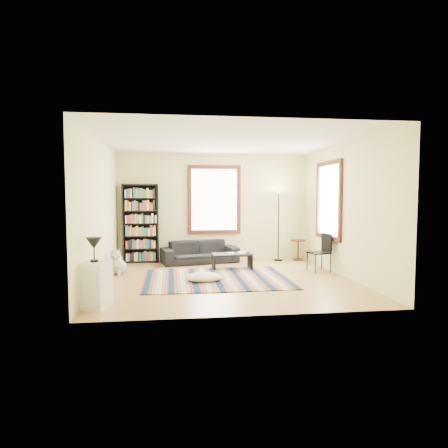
{
  "coord_description": "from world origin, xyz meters",
  "views": [
    {
      "loc": [
        -1.12,
        -7.99,
        1.73
      ],
      "look_at": [
        0.0,
        0.5,
        1.1
      ],
      "focal_mm": 32.0,
      "sensor_mm": 36.0,
      "label": 1
    }
  ],
  "objects": [
    {
      "name": "window_back",
      "position": [
        0.0,
        2.47,
        1.6
      ],
      "size": [
        1.2,
        0.06,
        1.6
      ],
      "primitive_type": "cube",
      "color": "white",
      "rests_on": "wall_back"
    },
    {
      "name": "book_a",
      "position": [
        0.17,
        1.12,
        0.37
      ],
      "size": [
        0.22,
        0.18,
        0.02
      ],
      "primitive_type": "imported",
      "rotation": [
        0.0,
        0.0,
        0.16
      ],
      "color": "beige",
      "rests_on": "coffee_table"
    },
    {
      "name": "ceiling",
      "position": [
        0.0,
        0.0,
        2.85
      ],
      "size": [
        5.0,
        5.0,
        0.1
      ],
      "primitive_type": "cube",
      "color": "white",
      "rests_on": "floor"
    },
    {
      "name": "coffee_table",
      "position": [
        0.27,
        1.12,
        0.18
      ],
      "size": [
        0.95,
        0.6,
        0.36
      ],
      "primitive_type": "cube",
      "rotation": [
        0.0,
        0.0,
        -0.12
      ],
      "color": "black",
      "rests_on": "floor"
    },
    {
      "name": "table_lamp",
      "position": [
        -2.3,
        -1.74,
        0.89
      ],
      "size": [
        0.25,
        0.25,
        0.38
      ],
      "primitive_type": null,
      "rotation": [
        0.0,
        0.0,
        -0.05
      ],
      "color": "black",
      "rests_on": "white_cabinet"
    },
    {
      "name": "floor_cushion",
      "position": [
        -0.48,
        -0.16,
        0.09
      ],
      "size": [
        0.77,
        0.61,
        0.18
      ],
      "primitive_type": "ellipsoid",
      "rotation": [
        0.0,
        0.0,
        -0.09
      ],
      "color": "white",
      "rests_on": "floor"
    },
    {
      "name": "wall_left",
      "position": [
        -2.55,
        0.0,
        1.4
      ],
      "size": [
        0.1,
        5.0,
        2.8
      ],
      "primitive_type": "cube",
      "color": "beige",
      "rests_on": "floor"
    },
    {
      "name": "window_right",
      "position": [
        2.47,
        0.8,
        1.6
      ],
      "size": [
        0.06,
        1.2,
        1.6
      ],
      "primitive_type": "cube",
      "color": "white",
      "rests_on": "wall_right"
    },
    {
      "name": "bookshelf",
      "position": [
        -1.9,
        2.32,
        1.0
      ],
      "size": [
        0.9,
        0.3,
        2.0
      ],
      "primitive_type": "cube",
      "color": "black",
      "rests_on": "floor"
    },
    {
      "name": "floor_lamp",
      "position": [
        1.66,
        2.15,
        0.93
      ],
      "size": [
        0.39,
        0.39,
        1.86
      ],
      "primitive_type": null,
      "rotation": [
        0.0,
        0.0,
        -0.41
      ],
      "color": "black",
      "rests_on": "floor"
    },
    {
      "name": "folding_chair",
      "position": [
        2.15,
        0.53,
        0.43
      ],
      "size": [
        0.48,
        0.47,
        0.86
      ],
      "primitive_type": "cube",
      "rotation": [
        0.0,
        0.0,
        0.18
      ],
      "color": "black",
      "rests_on": "floor"
    },
    {
      "name": "wall_right",
      "position": [
        2.55,
        0.0,
        1.4
      ],
      "size": [
        0.1,
        5.0,
        2.8
      ],
      "primitive_type": "cube",
      "color": "beige",
      "rests_on": "floor"
    },
    {
      "name": "sofa",
      "position": [
        -0.42,
        2.05,
        0.28
      ],
      "size": [
        1.13,
        2.03,
        0.56
      ],
      "primitive_type": "imported",
      "rotation": [
        0.0,
        0.0,
        0.21
      ],
      "color": "black",
      "rests_on": "floor"
    },
    {
      "name": "wall_front",
      "position": [
        0.0,
        -2.55,
        1.4
      ],
      "size": [
        5.0,
        0.1,
        2.8
      ],
      "primitive_type": "cube",
      "color": "beige",
      "rests_on": "floor"
    },
    {
      "name": "wall_back",
      "position": [
        0.0,
        2.55,
        1.4
      ],
      "size": [
        5.0,
        0.1,
        2.8
      ],
      "primitive_type": "cube",
      "color": "beige",
      "rests_on": "floor"
    },
    {
      "name": "rug",
      "position": [
        -0.22,
        0.05,
        0.01
      ],
      "size": [
        2.93,
        2.34,
        0.02
      ],
      "primitive_type": "cube",
      "color": "#0B203B",
      "rests_on": "floor"
    },
    {
      "name": "side_table",
      "position": [
        2.2,
        2.15,
        0.27
      ],
      "size": [
        0.49,
        0.49,
        0.54
      ],
      "primitive_type": "cylinder",
      "rotation": [
        0.0,
        0.0,
        -0.25
      ],
      "color": "#3F170F",
      "rests_on": "floor"
    },
    {
      "name": "white_cabinet",
      "position": [
        -2.3,
        -1.74,
        0.35
      ],
      "size": [
        0.49,
        0.57,
        0.7
      ],
      "primitive_type": "cube",
      "rotation": [
        0.0,
        0.0,
        -0.23
      ],
      "color": "silver",
      "rests_on": "floor"
    },
    {
      "name": "dog",
      "position": [
        -2.28,
        0.81,
        0.28
      ],
      "size": [
        0.47,
        0.61,
        0.56
      ],
      "primitive_type": null,
      "rotation": [
        0.0,
        0.0,
        -0.13
      ],
      "color": "silver",
      "rests_on": "floor"
    },
    {
      "name": "book_b",
      "position": [
        0.42,
        1.17,
        0.37
      ],
      "size": [
        0.23,
        0.28,
        0.02
      ],
      "primitive_type": "imported",
      "rotation": [
        0.0,
        0.0,
        -0.19
      ],
      "color": "beige",
      "rests_on": "coffee_table"
    },
    {
      "name": "floor",
      "position": [
        0.0,
        0.0,
        -0.05
      ],
      "size": [
        5.0,
        5.0,
        0.1
      ],
      "primitive_type": "cube",
      "color": "#A3844A",
      "rests_on": "ground"
    }
  ]
}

